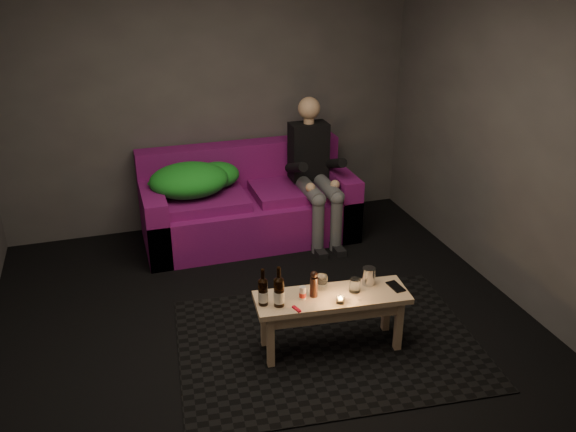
# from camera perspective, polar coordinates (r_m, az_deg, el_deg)

# --- Properties ---
(floor) EXTENTS (4.50, 4.50, 0.00)m
(floor) POSITION_cam_1_polar(r_m,az_deg,el_deg) (4.47, -1.14, -12.03)
(floor) COLOR black
(floor) RESTS_ON ground
(room) EXTENTS (4.50, 4.50, 4.50)m
(room) POSITION_cam_1_polar(r_m,az_deg,el_deg) (4.18, -3.17, 10.33)
(room) COLOR silver
(room) RESTS_ON ground
(rug) EXTENTS (2.27, 1.74, 0.01)m
(rug) POSITION_cam_1_polar(r_m,az_deg,el_deg) (4.50, 3.75, -11.74)
(rug) COLOR black
(rug) RESTS_ON floor
(sofa) EXTENTS (2.00, 0.90, 0.86)m
(sofa) POSITION_cam_1_polar(r_m,az_deg,el_deg) (5.91, -3.81, 0.93)
(sofa) COLOR #7B106C
(sofa) RESTS_ON floor
(green_blanket) EXTENTS (0.88, 0.60, 0.30)m
(green_blanket) POSITION_cam_1_polar(r_m,az_deg,el_deg) (5.69, -8.86, 3.39)
(green_blanket) COLOR green
(green_blanket) RESTS_ON sofa
(person) EXTENTS (0.36, 0.83, 1.33)m
(person) POSITION_cam_1_polar(r_m,az_deg,el_deg) (5.79, 2.44, 4.50)
(person) COLOR black
(person) RESTS_ON sofa
(coffee_table) EXTENTS (1.09, 0.44, 0.44)m
(coffee_table) POSITION_cam_1_polar(r_m,az_deg,el_deg) (4.26, 4.12, -8.28)
(coffee_table) COLOR tan
(coffee_table) RESTS_ON rug
(beer_bottle_a) EXTENTS (0.07, 0.07, 0.27)m
(beer_bottle_a) POSITION_cam_1_polar(r_m,az_deg,el_deg) (4.06, -2.35, -7.08)
(beer_bottle_a) COLOR black
(beer_bottle_a) RESTS_ON coffee_table
(beer_bottle_b) EXTENTS (0.07, 0.07, 0.29)m
(beer_bottle_b) POSITION_cam_1_polar(r_m,az_deg,el_deg) (4.05, -0.85, -7.09)
(beer_bottle_b) COLOR black
(beer_bottle_b) RESTS_ON coffee_table
(salt_shaker) EXTENTS (0.06, 0.06, 0.09)m
(salt_shaker) POSITION_cam_1_polar(r_m,az_deg,el_deg) (4.15, 1.37, -7.21)
(salt_shaker) COLOR silver
(salt_shaker) RESTS_ON coffee_table
(pepper_mill) EXTENTS (0.07, 0.07, 0.14)m
(pepper_mill) POSITION_cam_1_polar(r_m,az_deg,el_deg) (4.17, 2.43, -6.65)
(pepper_mill) COLOR black
(pepper_mill) RESTS_ON coffee_table
(tumbler_back) EXTENTS (0.10, 0.10, 0.10)m
(tumbler_back) POSITION_cam_1_polar(r_m,az_deg,el_deg) (4.27, 3.16, -6.20)
(tumbler_back) COLOR white
(tumbler_back) RESTS_ON coffee_table
(tealight) EXTENTS (0.06, 0.06, 0.04)m
(tealight) POSITION_cam_1_polar(r_m,az_deg,el_deg) (4.13, 4.91, -7.81)
(tealight) COLOR white
(tealight) RESTS_ON coffee_table
(tumbler_front) EXTENTS (0.09, 0.09, 0.10)m
(tumbler_front) POSITION_cam_1_polar(r_m,az_deg,el_deg) (4.25, 6.28, -6.46)
(tumbler_front) COLOR white
(tumbler_front) RESTS_ON coffee_table
(steel_cup) EXTENTS (0.10, 0.10, 0.13)m
(steel_cup) POSITION_cam_1_polar(r_m,az_deg,el_deg) (4.35, 7.56, -5.59)
(steel_cup) COLOR #B4B6BB
(steel_cup) RESTS_ON coffee_table
(smartphone) EXTENTS (0.09, 0.16, 0.01)m
(smartphone) POSITION_cam_1_polar(r_m,az_deg,el_deg) (4.37, 10.04, -6.52)
(smartphone) COLOR black
(smartphone) RESTS_ON coffee_table
(red_lighter) EXTENTS (0.04, 0.08, 0.01)m
(red_lighter) POSITION_cam_1_polar(r_m,az_deg,el_deg) (4.05, 0.81, -8.70)
(red_lighter) COLOR red
(red_lighter) RESTS_ON coffee_table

